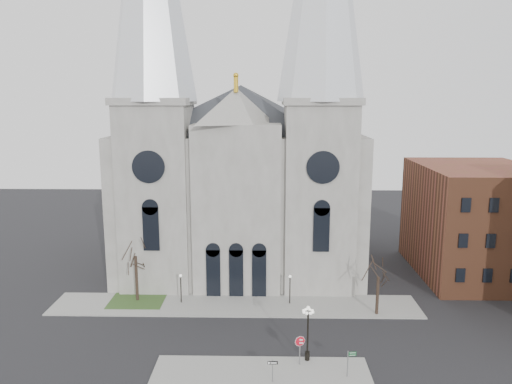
{
  "coord_description": "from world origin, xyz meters",
  "views": [
    {
      "loc": [
        3.35,
        -40.2,
        22.57
      ],
      "look_at": [
        2.35,
        8.0,
        13.29
      ],
      "focal_mm": 35.0,
      "sensor_mm": 36.0,
      "label": 1
    }
  ],
  "objects_px": {
    "stop_sign": "(300,344)",
    "globe_lamp": "(308,326)",
    "one_way_sign": "(273,367)",
    "street_name_sign": "(349,361)"
  },
  "relations": [
    {
      "from": "globe_lamp",
      "to": "street_name_sign",
      "type": "distance_m",
      "value": 4.41
    },
    {
      "from": "globe_lamp",
      "to": "street_name_sign",
      "type": "xyz_separation_m",
      "value": [
        3.13,
        -2.55,
        -1.79
      ]
    },
    {
      "from": "stop_sign",
      "to": "globe_lamp",
      "type": "xyz_separation_m",
      "value": [
        0.71,
        0.76,
        1.26
      ]
    },
    {
      "from": "stop_sign",
      "to": "globe_lamp",
      "type": "relative_size",
      "value": 0.53
    },
    {
      "from": "one_way_sign",
      "to": "street_name_sign",
      "type": "height_order",
      "value": "street_name_sign"
    },
    {
      "from": "street_name_sign",
      "to": "globe_lamp",
      "type": "bearing_deg",
      "value": 134.39
    },
    {
      "from": "stop_sign",
      "to": "one_way_sign",
      "type": "height_order",
      "value": "stop_sign"
    },
    {
      "from": "globe_lamp",
      "to": "one_way_sign",
      "type": "bearing_deg",
      "value": -131.56
    },
    {
      "from": "stop_sign",
      "to": "one_way_sign",
      "type": "bearing_deg",
      "value": -128.96
    },
    {
      "from": "stop_sign",
      "to": "street_name_sign",
      "type": "relative_size",
      "value": 1.16
    }
  ]
}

